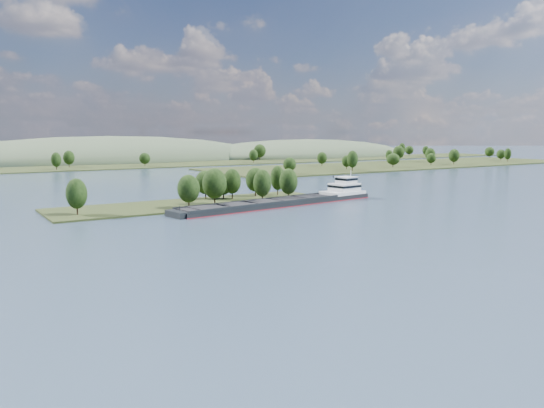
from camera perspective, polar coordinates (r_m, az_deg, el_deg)
ground at (r=136.97m, az=2.23°, el=-2.96°), size 1800.00×1800.00×0.00m
tree_island at (r=190.31m, az=-6.36°, el=1.25°), size 100.00×30.00×13.71m
right_bank at (r=424.22m, az=14.15°, el=4.20°), size 320.00×90.00×14.78m
back_shoreline at (r=400.64m, az=-20.06°, el=3.73°), size 900.00×60.00×15.41m
hill_east at (r=571.11m, az=3.60°, el=5.17°), size 260.00×140.00×36.00m
hill_west at (r=509.81m, az=-17.04°, el=4.54°), size 320.00×160.00×44.00m
cargo_barge at (r=188.63m, az=2.13°, el=0.42°), size 84.36×20.66×11.33m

